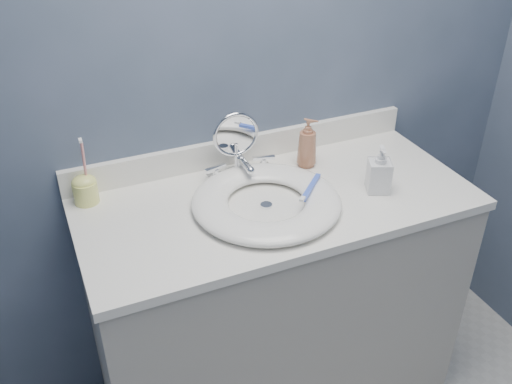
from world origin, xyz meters
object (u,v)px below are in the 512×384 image
makeup_mirror (236,142)px  toothbrush_holder (85,188)px  soap_bottle_clear (380,169)px  soap_bottle_amber (307,143)px

makeup_mirror → toothbrush_holder: size_ratio=1.05×
makeup_mirror → soap_bottle_clear: 0.46m
toothbrush_holder → makeup_mirror: bearing=-3.9°
soap_bottle_amber → soap_bottle_clear: (0.13, -0.23, -0.01)m
soap_bottle_amber → soap_bottle_clear: bearing=-105.1°
soap_bottle_amber → toothbrush_holder: toothbrush_holder is taller
soap_bottle_clear → toothbrush_holder: bearing=-175.9°
soap_bottle_amber → soap_bottle_clear: soap_bottle_amber is taller
soap_bottle_clear → makeup_mirror: bearing=168.1°
soap_bottle_clear → toothbrush_holder: toothbrush_holder is taller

